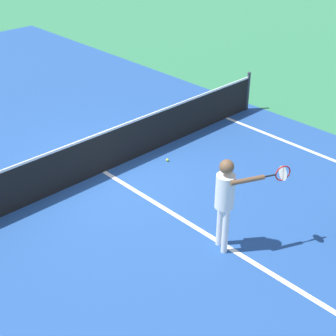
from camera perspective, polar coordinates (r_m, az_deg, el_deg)
name	(u,v)px	position (r m, az deg, el deg)	size (l,w,h in m)	color
ground_plane	(104,172)	(11.00, -7.36, -0.42)	(60.00, 60.00, 0.00)	#337F51
court_surface_inbounds	(104,172)	(11.00, -7.36, -0.41)	(10.62, 24.40, 0.00)	#234C93
line_center_service	(212,238)	(9.02, 5.10, -7.95)	(0.10, 6.40, 0.01)	white
net	(102,152)	(10.76, -7.53, 1.84)	(10.00, 0.09, 1.07)	#33383D
player_near	(226,195)	(8.19, 6.73, -3.07)	(1.08, 0.85, 1.75)	white
tennis_ball_near_net	(167,160)	(11.29, -0.08, 0.93)	(0.07, 0.07, 0.07)	#CCE033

